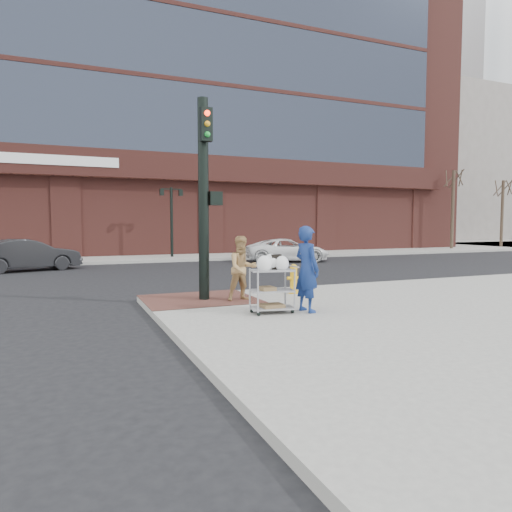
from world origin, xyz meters
name	(u,v)px	position (x,y,z in m)	size (l,w,h in m)	color
ground	(234,309)	(0.00, 0.00, 0.00)	(220.00, 220.00, 0.00)	black
sidewalk_far	(242,244)	(12.50, 32.00, 0.07)	(65.00, 36.00, 0.15)	gray
brick_curb_ramp	(199,299)	(-0.60, 0.90, 0.16)	(2.80, 2.40, 0.01)	#522F26
bank_building	(167,87)	(5.00, 31.00, 14.15)	(42.00, 26.00, 28.00)	brown
filler_block	(418,172)	(40.00, 38.00, 9.00)	(14.00, 20.00, 18.00)	slate
bare_tree_a	(454,169)	(24.00, 16.50, 6.27)	(1.80, 1.80, 7.20)	#382B21
bare_tree_b	(503,179)	(30.00, 17.00, 5.79)	(1.80, 1.80, 6.70)	#382B21
lamp_post	(172,214)	(2.00, 16.00, 2.62)	(1.32, 0.22, 4.00)	black
traffic_signal_pole	(205,193)	(-0.48, 0.77, 2.83)	(0.61, 0.51, 5.00)	black
woman_blue	(307,269)	(1.11, -1.60, 1.08)	(0.68, 0.45, 1.87)	navy
pedestrian_tan	(243,268)	(0.34, 0.28, 0.96)	(0.78, 0.61, 1.61)	#AA8450
sedan_dark	(28,255)	(-5.24, 11.95, 0.70)	(1.49, 4.26, 1.40)	black
minivan_white	(287,250)	(7.42, 11.88, 0.62)	(2.07, 4.50, 1.25)	white
utility_cart	(272,287)	(0.35, -1.45, 0.72)	(1.00, 0.68, 1.26)	gray
fire_hydrant	(294,278)	(2.06, 0.84, 0.56)	(0.38, 0.27, 0.81)	yellow
newsbox_blue	(26,253)	(-5.53, 15.14, 0.61)	(0.38, 0.35, 0.91)	#1B25B0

